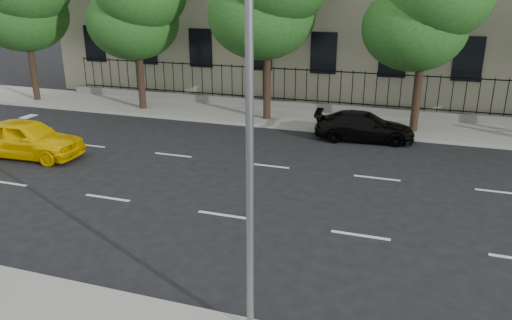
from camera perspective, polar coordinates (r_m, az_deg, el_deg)
The scene contains 8 objects.
ground at distance 12.84m, azimuth -7.97°, elevation -10.85°, with size 120.00×120.00×0.00m, color black.
far_sidewalk at distance 25.22m, azimuth 6.14°, elevation 4.65°, with size 60.00×4.00×0.15m, color gray.
lane_markings at distance 16.77m, azimuth -0.83°, elevation -3.15°, with size 49.60×4.62×0.01m, color silver, non-canonical shape.
iron_fence at distance 26.71m, azimuth 6.99°, elevation 6.71°, with size 30.00×0.50×2.20m.
street_light at distance 8.61m, azimuth 0.42°, elevation 10.87°, with size 0.25×3.32×8.05m.
tree_d at distance 23.23m, azimuth 19.07°, elevation 16.90°, with size 5.34×4.94×8.84m.
yellow_taxi at distance 21.49m, azimuth -24.72°, elevation 2.26°, with size 1.79×4.46×1.52m, color #FFCC00.
black_sedan at distance 22.24m, azimuth 12.26°, elevation 3.78°, with size 1.74×4.28×1.24m, color black.
Camera 1 is at (5.14, -9.86, 6.41)m, focal length 35.00 mm.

